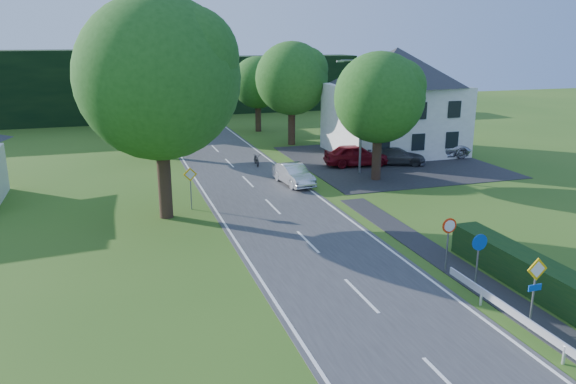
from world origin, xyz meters
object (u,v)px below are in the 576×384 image
object	(u,v)px
parked_car_silver_a	(381,149)
parked_car_grey	(396,156)
streetlight	(360,111)
parked_car_red	(356,155)
motorcycle	(257,159)
moving_car	(294,174)
parasol	(392,144)
parked_car_silver_b	(436,147)

from	to	relation	value
parked_car_silver_a	parked_car_grey	size ratio (longest dim) A/B	1.05
streetlight	parked_car_red	bearing A→B (deg)	68.98
motorcycle	parked_car_silver_a	bearing A→B (deg)	0.69
moving_car	parasol	bearing A→B (deg)	25.55
parked_car_red	parked_car_grey	xyz separation A→B (m)	(3.14, -0.43, -0.17)
parked_car_silver_a	parked_car_silver_b	size ratio (longest dim) A/B	0.82
streetlight	parked_car_grey	bearing A→B (deg)	24.17
parked_car_red	parked_car_grey	distance (m)	3.17
parked_car_grey	parasol	world-z (taller)	parasol
moving_car	parasol	xyz separation A→B (m)	(10.66, 6.63, 0.24)
parked_car_silver_b	parasol	world-z (taller)	parasol
motorcycle	moving_car	bearing A→B (deg)	-76.93
motorcycle	parasol	bearing A→B (deg)	6.87
moving_car	parked_car_grey	size ratio (longest dim) A/B	0.93
motorcycle	parked_car_silver_a	xyz separation A→B (m)	(10.00, -0.73, 0.30)
parked_car_silver_a	parked_car_silver_b	world-z (taller)	parked_car_silver_b
streetlight	parked_car_silver_b	size ratio (longest dim) A/B	1.41
streetlight	parked_car_grey	size ratio (longest dim) A/B	1.81
parked_car_silver_a	parked_car_grey	bearing A→B (deg)	-155.32
streetlight	parked_car_grey	distance (m)	5.79
parked_car_silver_b	motorcycle	bearing A→B (deg)	92.47
parked_car_red	parasol	size ratio (longest dim) A/B	2.36
parasol	motorcycle	bearing A→B (deg)	-177.98
motorcycle	parked_car_silver_b	bearing A→B (deg)	-0.41
moving_car	parked_car_red	xyz separation A→B (m)	(6.22, 3.86, 0.14)
parked_car_red	parked_car_silver_a	bearing A→B (deg)	-51.92
parked_car_grey	parked_car_silver_b	xyz separation A→B (m)	(4.38, 1.45, 0.15)
streetlight	parked_car_silver_b	bearing A→B (deg)	21.18
parked_car_silver_a	parasol	size ratio (longest dim) A/B	2.28
streetlight	parked_car_red	size ratio (longest dim) A/B	1.67
streetlight	parasol	distance (m)	8.09
parked_car_silver_a	moving_car	bearing A→B (deg)	138.66
moving_car	parked_car_silver_b	size ratio (longest dim) A/B	0.73
parked_car_red	parked_car_grey	world-z (taller)	parked_car_red
streetlight	parked_car_red	distance (m)	4.32
parked_car_red	parked_car_silver_b	distance (m)	7.59
parked_car_grey	parked_car_silver_b	distance (m)	4.62
moving_car	parked_car_silver_a	distance (m)	10.63
parked_car_silver_b	moving_car	bearing A→B (deg)	117.27
parked_car_silver_a	parasol	xyz separation A→B (m)	(1.56, 1.13, 0.15)
streetlight	parked_car_silver_a	world-z (taller)	streetlight
streetlight	parked_car_silver_b	distance (m)	9.69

